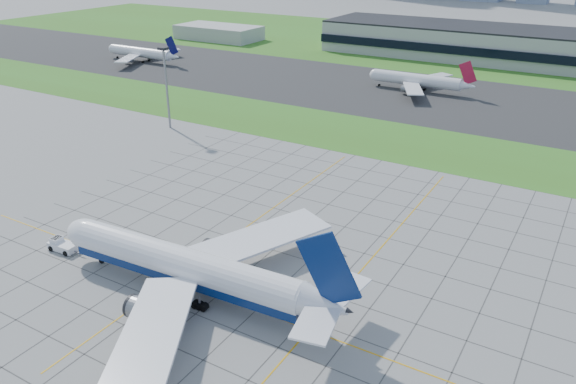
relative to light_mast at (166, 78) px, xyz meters
name	(u,v)px	position (x,y,z in m)	size (l,w,h in m)	color
ground	(225,290)	(70.00, -65.00, -16.18)	(1400.00, 1400.00, 0.00)	gray
grass_median	(404,142)	(70.00, 25.00, -16.16)	(700.00, 35.00, 0.04)	#3C6E1F
asphalt_taxiway	(455,100)	(70.00, 80.00, -16.15)	(700.00, 75.00, 0.04)	#383838
grass_far	(512,53)	(70.00, 190.00, -16.16)	(700.00, 145.00, 0.04)	#3C6E1F
apron_markings	(261,262)	(70.43, -53.91, -16.17)	(120.00, 130.00, 0.03)	#474744
service_block	(219,32)	(-90.00, 145.00, -12.18)	(50.00, 25.00, 8.00)	#B7B7B2
light_mast	(166,78)	(0.00, 0.00, 0.00)	(2.50, 2.50, 25.60)	gray
airliner	(187,267)	(65.09, -68.56, -11.10)	(59.05, 59.73, 18.58)	white
pushback_tug	(62,245)	(34.24, -70.16, -15.09)	(8.87, 3.37, 2.45)	white
crew_near	(136,255)	(49.41, -65.35, -15.21)	(0.71, 0.47, 1.95)	black
distant_jet_0	(141,52)	(-82.54, 72.73, -11.69)	(42.80, 42.66, 14.08)	white
distant_jet_1	(418,80)	(53.20, 86.11, -11.70)	(40.77, 42.66, 14.08)	white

